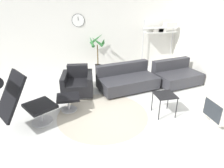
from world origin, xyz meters
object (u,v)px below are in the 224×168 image
at_px(lounge_chair, 17,96).
at_px(crt_television, 221,111).
at_px(ottoman, 68,100).
at_px(couch_low, 127,80).
at_px(armchair_red, 78,84).
at_px(couch_second, 176,76).
at_px(potted_plant, 98,55).
at_px(side_table, 165,97).
at_px(shelf_unit, 162,29).

xyz_separation_m(lounge_chair, crt_television, (3.93, -0.61, -0.45)).
bearing_deg(ottoman, crt_television, -21.30).
relative_size(lounge_chair, couch_low, 0.74).
bearing_deg(armchair_red, crt_television, 151.13).
height_order(armchair_red, couch_second, armchair_red).
height_order(lounge_chair, potted_plant, potted_plant).
height_order(couch_second, potted_plant, potted_plant).
bearing_deg(lounge_chair, side_table, 56.77).
relative_size(armchair_red, shelf_unit, 0.52).
relative_size(couch_low, potted_plant, 1.33).
distance_m(ottoman, side_table, 2.16).
height_order(ottoman, couch_low, couch_low).
height_order(crt_television, shelf_unit, shelf_unit).
bearing_deg(shelf_unit, armchair_red, -153.04).
bearing_deg(side_table, couch_low, 106.24).
distance_m(side_table, crt_television, 1.13).
height_order(ottoman, shelf_unit, shelf_unit).
bearing_deg(lounge_chair, shelf_unit, 92.62).
bearing_deg(side_table, lounge_chair, 179.17).
bearing_deg(couch_second, armchair_red, -10.13).
relative_size(couch_second, shelf_unit, 0.84).
distance_m(potted_plant, shelf_unit, 2.40).
bearing_deg(potted_plant, side_table, -69.90).
xyz_separation_m(lounge_chair, potted_plant, (1.91, 2.83, -0.12)).
xyz_separation_m(lounge_chair, side_table, (2.96, -0.04, -0.32)).
relative_size(side_table, potted_plant, 0.37).
height_order(couch_low, potted_plant, potted_plant).
bearing_deg(couch_low, crt_television, 112.62).
bearing_deg(ottoman, couch_second, 15.88).
bearing_deg(couch_low, potted_plant, -77.71).
relative_size(ottoman, shelf_unit, 0.30).
distance_m(ottoman, couch_low, 1.85).
relative_size(side_table, crt_television, 0.89).
relative_size(side_table, shelf_unit, 0.29).
distance_m(ottoman, shelf_unit, 4.21).
height_order(lounge_chair, crt_television, lounge_chair).
xyz_separation_m(couch_low, potted_plant, (-0.62, 1.39, 0.38)).
xyz_separation_m(couch_second, shelf_unit, (0.11, 1.46, 1.14)).
height_order(side_table, shelf_unit, shelf_unit).
xyz_separation_m(side_table, shelf_unit, (1.23, 2.98, 0.95)).
distance_m(lounge_chair, crt_television, 4.01).
distance_m(ottoman, armchair_red, 0.86).
distance_m(lounge_chair, couch_second, 4.36).
height_order(ottoman, side_table, side_table).
relative_size(couch_second, crt_television, 2.59).
distance_m(lounge_chair, armchair_red, 1.87).
relative_size(crt_television, shelf_unit, 0.33).
distance_m(couch_low, potted_plant, 1.57).
height_order(ottoman, armchair_red, armchair_red).
relative_size(ottoman, armchair_red, 0.57).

